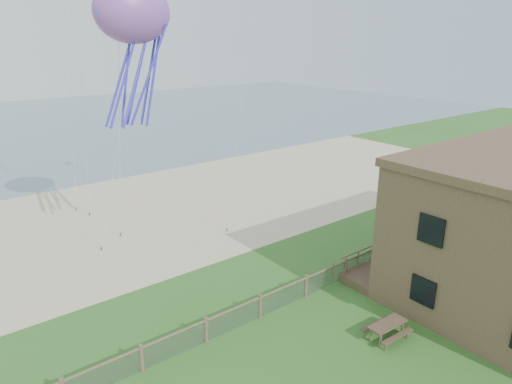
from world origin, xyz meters
TOP-DOWN VIEW (x-y plane):
  - sand_beach at (0.00, 22.00)m, footprint 72.00×20.00m
  - ocean at (0.00, 66.00)m, footprint 160.00×68.00m
  - chainlink_fence at (0.00, 6.00)m, footprint 36.20×0.20m
  - motel_deck at (13.00, 5.00)m, footprint 15.00×2.00m
  - picnic_table at (3.47, 1.34)m, footprint 1.94×1.50m
  - octopus_kite at (-1.32, 14.83)m, footprint 4.48×3.82m

SIDE VIEW (x-z plane):
  - ocean at x=0.00m, z-range -0.01..0.01m
  - sand_beach at x=0.00m, z-range -0.01..0.01m
  - motel_deck at x=13.00m, z-range 0.00..0.50m
  - picnic_table at x=3.47m, z-range 0.00..0.79m
  - chainlink_fence at x=0.00m, z-range -0.07..1.18m
  - octopus_kite at x=-1.32m, z-range 8.00..15.80m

